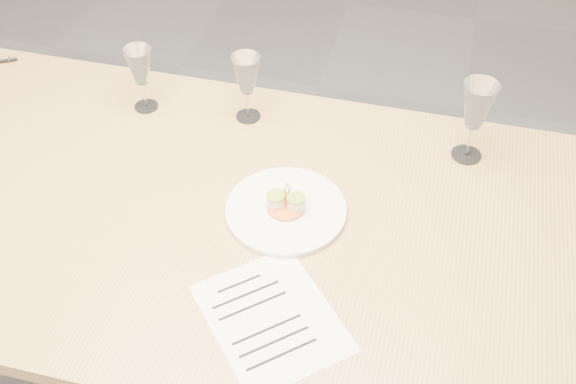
% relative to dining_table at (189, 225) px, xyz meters
% --- Properties ---
extents(ground, '(7.00, 7.00, 0.00)m').
position_rel_dining_table_xyz_m(ground, '(0.00, 0.00, -0.68)').
color(ground, slate).
rests_on(ground, ground).
extents(dining_table, '(2.40, 1.00, 0.75)m').
position_rel_dining_table_xyz_m(dining_table, '(0.00, 0.00, 0.00)').
color(dining_table, tan).
rests_on(dining_table, ground).
extents(dinner_plate, '(0.29, 0.29, 0.07)m').
position_rel_dining_table_xyz_m(dinner_plate, '(0.24, 0.04, 0.08)').
color(dinner_plate, white).
rests_on(dinner_plate, dining_table).
extents(recipe_sheet, '(0.39, 0.39, 0.00)m').
position_rel_dining_table_xyz_m(recipe_sheet, '(0.28, -0.26, 0.07)').
color(recipe_sheet, white).
rests_on(recipe_sheet, dining_table).
extents(wine_glass_1, '(0.07, 0.07, 0.19)m').
position_rel_dining_table_xyz_m(wine_glass_1, '(-0.24, 0.34, 0.20)').
color(wine_glass_1, white).
rests_on(wine_glass_1, dining_table).
extents(wine_glass_2, '(0.08, 0.08, 0.19)m').
position_rel_dining_table_xyz_m(wine_glass_2, '(0.05, 0.36, 0.20)').
color(wine_glass_2, white).
rests_on(wine_glass_2, dining_table).
extents(wine_glass_3, '(0.09, 0.09, 0.22)m').
position_rel_dining_table_xyz_m(wine_glass_3, '(0.63, 0.35, 0.22)').
color(wine_glass_3, white).
rests_on(wine_glass_3, dining_table).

